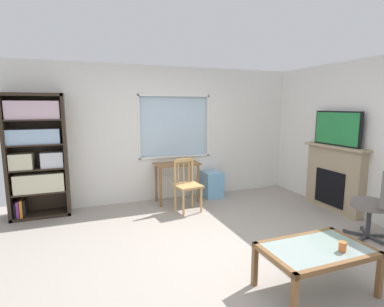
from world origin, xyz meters
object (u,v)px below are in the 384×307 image
object	(u,v)px
desk_under_window	(177,170)
office_chair	(378,201)
bookshelf	(36,153)
fireplace	(334,178)
sippy_cup	(343,247)
plastic_drawer_unit	(212,184)
tv	(337,128)
wooden_chair	(187,184)
coffee_table	(316,254)

from	to	relation	value
desk_under_window	office_chair	distance (m)	3.21
bookshelf	desk_under_window	world-z (taller)	bookshelf
fireplace	sippy_cup	size ratio (longest dim) A/B	13.54
plastic_drawer_unit	office_chair	bearing A→B (deg)	-64.20
bookshelf	office_chair	bearing A→B (deg)	-31.23
fireplace	sippy_cup	world-z (taller)	fireplace
fireplace	desk_under_window	bearing A→B (deg)	150.43
tv	sippy_cup	bearing A→B (deg)	-134.22
desk_under_window	plastic_drawer_unit	world-z (taller)	desk_under_window
desk_under_window	office_chair	xyz separation A→B (m)	(1.99, -2.51, -0.05)
bookshelf	tv	size ratio (longest dim) A/B	2.14
wooden_chair	fireplace	size ratio (longest dim) A/B	0.74
wooden_chair	fireplace	distance (m)	2.56
bookshelf	plastic_drawer_unit	distance (m)	3.19
tv	coffee_table	world-z (taller)	tv
bookshelf	office_chair	xyz separation A→B (m)	(4.32, -2.62, -0.50)
fireplace	coffee_table	bearing A→B (deg)	-139.24
desk_under_window	office_chair	world-z (taller)	office_chair
office_chair	sippy_cup	world-z (taller)	office_chair
plastic_drawer_unit	coffee_table	distance (m)	3.19
bookshelf	fireplace	distance (m)	5.00
tv	desk_under_window	bearing A→B (deg)	150.25
bookshelf	tv	world-z (taller)	bookshelf
bookshelf	fireplace	world-z (taller)	bookshelf
office_chair	coffee_table	bearing A→B (deg)	-159.26
wooden_chair	plastic_drawer_unit	xyz separation A→B (m)	(0.73, 0.56, -0.21)
desk_under_window	fireplace	distance (m)	2.78
coffee_table	plastic_drawer_unit	bearing A→B (deg)	83.64
desk_under_window	coffee_table	size ratio (longest dim) A/B	0.79
bookshelf	coffee_table	xyz separation A→B (m)	(2.73, -3.22, -0.66)
plastic_drawer_unit	office_chair	distance (m)	2.86
desk_under_window	fireplace	xyz separation A→B (m)	(2.42, -1.37, -0.04)
fireplace	office_chair	distance (m)	1.22
bookshelf	sippy_cup	distance (m)	4.48
wooden_chair	sippy_cup	bearing A→B (deg)	-78.66
desk_under_window	office_chair	bearing A→B (deg)	-51.64
coffee_table	sippy_cup	world-z (taller)	sippy_cup
fireplace	office_chair	size ratio (longest dim) A/B	1.22
tv	office_chair	size ratio (longest dim) A/B	0.93
office_chair	coffee_table	size ratio (longest dim) A/B	0.96
bookshelf	fireplace	size ratio (longest dim) A/B	1.64
wooden_chair	bookshelf	bearing A→B (deg)	165.19
coffee_table	sippy_cup	xyz separation A→B (m)	(0.17, -0.14, 0.11)
bookshelf	coffee_table	distance (m)	4.28
tv	office_chair	bearing A→B (deg)	-109.86
tv	sippy_cup	distance (m)	2.79
coffee_table	bookshelf	bearing A→B (deg)	130.26
desk_under_window	sippy_cup	bearing A→B (deg)	-80.16
sippy_cup	fireplace	bearing A→B (deg)	45.50
wooden_chair	office_chair	xyz separation A→B (m)	(1.97, -2.00, 0.09)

